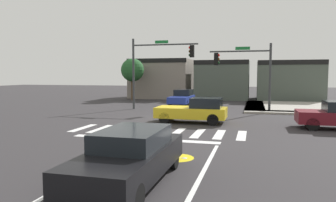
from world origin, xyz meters
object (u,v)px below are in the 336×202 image
at_px(car_yellow, 195,110).
at_px(traffic_signal_northeast, 245,66).
at_px(traffic_signal_northwest, 158,61).
at_px(car_blue, 182,97).
at_px(roadside_tree, 133,70).
at_px(car_black, 130,156).

bearing_deg(car_yellow, traffic_signal_northeast, -111.80).
height_order(traffic_signal_northwest, car_blue, traffic_signal_northwest).
relative_size(traffic_signal_northwest, car_yellow, 1.40).
distance_m(car_yellow, roadside_tree, 18.12).
xyz_separation_m(traffic_signal_northwest, car_yellow, (4.19, -6.33, -3.26)).
relative_size(traffic_signal_northwest, roadside_tree, 1.24).
height_order(car_black, roadside_tree, roadside_tree).
distance_m(traffic_signal_northeast, car_blue, 7.51).
distance_m(traffic_signal_northwest, traffic_signal_northeast, 6.92).
height_order(car_black, car_blue, car_blue).
distance_m(traffic_signal_northeast, car_yellow, 7.80).
bearing_deg(car_black, car_blue, 8.91).
xyz_separation_m(traffic_signal_northeast, car_black, (-2.41, -17.87, -2.82)).
xyz_separation_m(traffic_signal_northwest, roadside_tree, (-5.61, 8.69, -0.64)).
bearing_deg(roadside_tree, traffic_signal_northwest, -57.17).
xyz_separation_m(car_black, car_yellow, (-0.30, 11.12, 0.01)).
bearing_deg(car_yellow, car_blue, -73.66).
height_order(traffic_signal_northwest, car_black, traffic_signal_northwest).
distance_m(traffic_signal_northeast, car_black, 18.25).
height_order(traffic_signal_northwest, roadside_tree, traffic_signal_northwest).
bearing_deg(roadside_tree, car_yellow, -56.88).
relative_size(traffic_signal_northwest, car_blue, 1.30).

